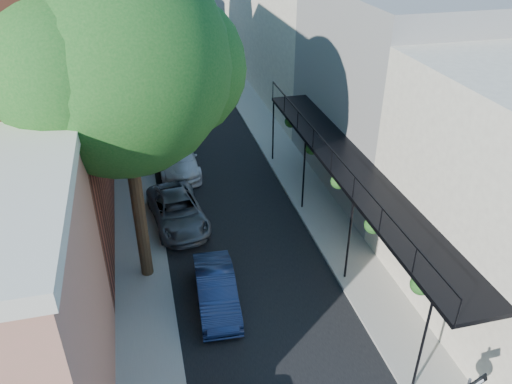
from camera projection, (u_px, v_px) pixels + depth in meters
road_surface at (185, 93)px, 36.29m from camera, size 6.00×64.00×0.01m
sidewalk_left at (128, 97)px, 35.43m from camera, size 2.00×64.00×0.12m
sidewalk_right at (238, 88)px, 37.09m from camera, size 2.00×64.00×0.12m
buildings_left at (31, 35)px, 30.82m from camera, size 10.10×59.10×12.00m
buildings_right at (307, 25)px, 35.47m from camera, size 9.80×55.00×10.00m
oak_near at (133, 65)px, 15.09m from camera, size 7.48×6.80×11.42m
oak_mid at (128, 33)px, 22.15m from camera, size 6.60×6.00×10.20m
parked_car_b at (216, 290)px, 17.13m from camera, size 1.51×3.85×1.25m
parked_car_c at (178, 211)px, 21.46m from camera, size 2.59×4.75×1.26m
parked_car_d at (177, 158)px, 25.71m from camera, size 2.08×4.89×1.41m
parked_car_e at (175, 124)px, 29.67m from camera, size 1.57×3.80×1.29m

